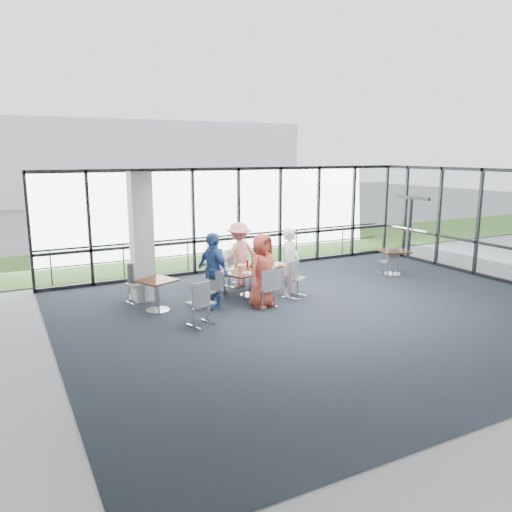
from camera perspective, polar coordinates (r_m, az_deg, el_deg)
name	(u,v)px	position (r m, az deg, el deg)	size (l,w,h in m)	color
floor	(332,312)	(11.77, 8.72, -6.39)	(12.00, 10.00, 0.02)	#202532
ceiling	(337,172)	(11.21, 9.23, 9.41)	(12.00, 10.00, 0.04)	white
wall_left	(49,273)	(9.23, -22.59, -1.82)	(0.10, 10.00, 3.20)	silver
curtain_wall_back	(239,219)	(15.63, -2.00, 4.25)	(12.00, 0.10, 3.20)	white
curtain_wall_right	(509,227)	(15.68, 26.91, 3.02)	(0.10, 10.00, 3.20)	white
exit_door	(410,229)	(18.16, 17.16, 3.02)	(0.12, 1.60, 2.10)	black
structural_column	(142,237)	(12.54, -12.95, 2.13)	(0.50, 0.50, 3.20)	silver
apron	(186,245)	(20.45, -8.05, 1.30)	(80.00, 70.00, 0.02)	slate
grass_strip	(204,252)	(18.61, -5.97, 0.42)	(80.00, 5.00, 0.01)	#316321
hangar_main	(139,161)	(42.36, -13.21, 10.50)	(24.00, 10.00, 6.00)	silver
guard_rail	(231,250)	(16.35, -2.88, 0.66)	(0.06, 0.06, 12.00)	#2D2D33
main_table	(251,272)	(12.79, -0.62, -1.83)	(2.21, 1.77, 0.75)	#3D170B
side_table_left	(157,285)	(11.78, -11.29, -3.32)	(1.00, 1.00, 0.75)	#3D170B
side_table_right	(393,254)	(15.60, 15.43, 0.19)	(1.00, 1.00, 0.75)	#3D170B
diner_near_left	(262,271)	(11.80, 0.68, -1.68)	(0.87, 0.56, 1.78)	#C24432
diner_near_right	(291,262)	(12.76, 3.97, -0.71)	(0.64, 0.47, 1.77)	white
diner_far_left	(213,264)	(12.89, -4.99, -0.96)	(0.78, 0.48, 1.61)	slate
diner_far_right	(239,255)	(13.62, -1.96, 0.14)	(1.16, 0.60, 1.79)	#D87D7A
diner_end	(213,270)	(11.80, -4.99, -1.66)	(1.06, 0.58, 1.80)	#305297
chair_main_nl	(266,289)	(11.87, 1.13, -3.74)	(0.45, 0.45, 0.92)	slate
chair_main_nr	(294,278)	(12.73, 4.39, -2.58)	(0.48, 0.48, 0.98)	slate
chair_main_fl	(214,277)	(13.12, -4.80, -2.35)	(0.44, 0.44, 0.89)	slate
chair_main_fr	(234,269)	(13.79, -2.57, -1.54)	(0.46, 0.46, 0.93)	slate
chair_main_end	(207,291)	(11.75, -5.60, -3.98)	(0.44, 0.44, 0.91)	slate
chair_spare_la	(201,303)	(10.70, -6.34, -5.39)	(0.48, 0.48, 0.97)	slate
chair_spare_lb	(136,284)	(12.59, -13.52, -3.15)	(0.45, 0.45, 0.93)	slate
chair_spare_r	(388,262)	(15.59, 14.86, -0.61)	(0.40, 0.40, 0.81)	slate
plate_nl	(247,273)	(12.15, -1.07, -1.93)	(0.24, 0.24, 0.01)	white
plate_nr	(274,265)	(12.98, 2.02, -1.05)	(0.25, 0.25, 0.01)	white
plate_fl	(228,269)	(12.55, -3.22, -1.51)	(0.27, 0.27, 0.01)	white
plate_fr	(254,262)	(13.32, -0.25, -0.72)	(0.26, 0.26, 0.01)	white
plate_end	(226,273)	(12.13, -3.40, -1.97)	(0.26, 0.26, 0.01)	white
tumbler_a	(254,268)	(12.42, -0.20, -1.33)	(0.07, 0.07, 0.14)	white
tumbler_b	(263,264)	(12.89, 0.85, -0.87)	(0.07, 0.07, 0.13)	white
tumbler_c	(244,262)	(13.00, -1.41, -0.74)	(0.07, 0.07, 0.14)	white
tumbler_d	(236,270)	(12.15, -2.27, -1.66)	(0.06, 0.06, 0.13)	white
menu_a	(263,271)	(12.40, 0.81, -1.67)	(0.33, 0.23, 0.00)	silver
menu_b	(280,263)	(13.28, 2.76, -0.80)	(0.33, 0.23, 0.00)	silver
menu_c	(242,265)	(13.06, -1.62, -1.00)	(0.31, 0.22, 0.00)	silver
condiment_caddy	(252,266)	(12.83, -0.46, -1.14)	(0.10, 0.07, 0.04)	black
ketchup_bottle	(248,263)	(12.81, -0.97, -0.84)	(0.06, 0.06, 0.18)	#990B00
green_bottle	(252,263)	(12.83, -0.44, -0.77)	(0.05, 0.05, 0.20)	#277740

